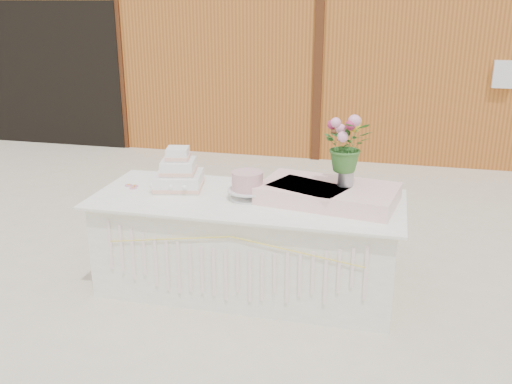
% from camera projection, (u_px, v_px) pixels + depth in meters
% --- Properties ---
extents(ground, '(80.00, 80.00, 0.00)m').
position_uv_depth(ground, '(247.00, 287.00, 4.65)').
color(ground, beige).
rests_on(ground, ground).
extents(barn, '(12.60, 4.60, 3.30)m').
position_uv_depth(barn, '(334.00, 33.00, 9.62)').
color(barn, '#B06324').
rests_on(barn, ground).
extents(cake_table, '(2.40, 1.00, 0.77)m').
position_uv_depth(cake_table, '(247.00, 244.00, 4.52)').
color(cake_table, white).
rests_on(cake_table, ground).
extents(wedding_cake, '(0.44, 0.44, 0.34)m').
position_uv_depth(wedding_cake, '(179.00, 174.00, 4.60)').
color(wedding_cake, white).
rests_on(wedding_cake, cake_table).
extents(pink_cake_stand, '(0.30, 0.30, 0.22)m').
position_uv_depth(pink_cake_stand, '(247.00, 184.00, 4.34)').
color(pink_cake_stand, silver).
rests_on(pink_cake_stand, cake_table).
extents(satin_runner, '(1.09, 0.74, 0.13)m').
position_uv_depth(satin_runner, '(328.00, 193.00, 4.31)').
color(satin_runner, '#FFCFCD').
rests_on(satin_runner, cake_table).
extents(flower_vase, '(0.12, 0.12, 0.16)m').
position_uv_depth(flower_vase, '(346.00, 175.00, 4.26)').
color(flower_vase, '#A5A5AA').
rests_on(flower_vase, satin_runner).
extents(bouquet, '(0.39, 0.35, 0.39)m').
position_uv_depth(bouquet, '(348.00, 139.00, 4.17)').
color(bouquet, '#366A2A').
rests_on(bouquet, flower_vase).
extents(loose_flowers, '(0.18, 0.32, 0.02)m').
position_uv_depth(loose_flowers, '(134.00, 186.00, 4.66)').
color(loose_flowers, '#CB7C9B').
rests_on(loose_flowers, cake_table).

